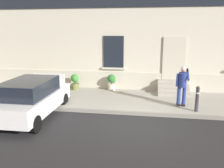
{
  "coord_description": "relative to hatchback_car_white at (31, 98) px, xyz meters",
  "views": [
    {
      "loc": [
        0.38,
        -8.05,
        3.35
      ],
      "look_at": [
        -1.16,
        1.6,
        1.1
      ],
      "focal_mm": 37.65,
      "sensor_mm": 36.0,
      "label": 1
    }
  ],
  "objects": [
    {
      "name": "building_facade",
      "position": [
        4.11,
        5.16,
        2.94
      ],
      "size": [
        24.0,
        1.52,
        7.5
      ],
      "color": "beige",
      "rests_on": "ground"
    },
    {
      "name": "person_on_phone",
      "position": [
        5.9,
        1.8,
        0.36
      ],
      "size": [
        0.51,
        0.49,
        1.75
      ],
      "rotation": [
        0.0,
        0.0,
        -0.2
      ],
      "color": "navy",
      "rests_on": "sidewalk"
    },
    {
      "name": "entrance_stoop",
      "position": [
        5.76,
        4.0,
        -0.4
      ],
      "size": [
        1.57,
        1.28,
        0.64
      ],
      "color": "#9E998E",
      "rests_on": "sidewalk"
    },
    {
      "name": "curb_edge",
      "position": [
        4.11,
        0.82,
        -0.71
      ],
      "size": [
        24.0,
        0.12,
        0.15
      ],
      "primitive_type": "cube",
      "color": "gray",
      "rests_on": "ground"
    },
    {
      "name": "bollard_near_person",
      "position": [
        6.43,
        1.23,
        -0.08
      ],
      "size": [
        0.15,
        0.15,
        1.04
      ],
      "color": "#333338",
      "rests_on": "sidewalk"
    },
    {
      "name": "planter_terracotta",
      "position": [
        -1.49,
        3.76,
        -0.18
      ],
      "size": [
        0.44,
        0.44,
        0.86
      ],
      "color": "#B25B38",
      "rests_on": "sidewalk"
    },
    {
      "name": "ground_plane",
      "position": [
        4.11,
        -0.12,
        -0.79
      ],
      "size": [
        80.0,
        80.0,
        0.0
      ],
      "primitive_type": "plane",
      "color": "#232326"
    },
    {
      "name": "planter_cream",
      "position": [
        2.51,
        4.1,
        -0.18
      ],
      "size": [
        0.44,
        0.44,
        0.86
      ],
      "color": "beige",
      "rests_on": "sidewalk"
    },
    {
      "name": "hatchback_car_white",
      "position": [
        0.0,
        0.0,
        0.0
      ],
      "size": [
        1.83,
        4.08,
        1.5
      ],
      "color": "white",
      "rests_on": "ground"
    },
    {
      "name": "sidewalk",
      "position": [
        4.11,
        2.68,
        -0.71
      ],
      "size": [
        24.0,
        3.6,
        0.15
      ],
      "primitive_type": "cube",
      "color": "#99968E",
      "rests_on": "ground"
    },
    {
      "name": "planter_olive",
      "position": [
        0.51,
        3.91,
        -0.18
      ],
      "size": [
        0.44,
        0.44,
        0.86
      ],
      "color": "#606B38",
      "rests_on": "sidewalk"
    }
  ]
}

